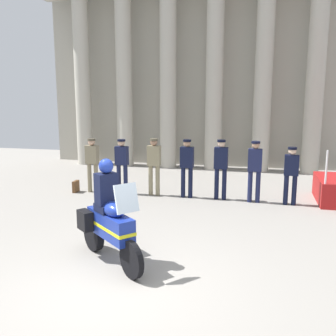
{
  "coord_description": "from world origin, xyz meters",
  "views": [
    {
      "loc": [
        2.15,
        -5.38,
        2.97
      ],
      "look_at": [
        0.11,
        3.13,
        1.33
      ],
      "focal_mm": 41.15,
      "sensor_mm": 36.0,
      "label": 1
    }
  ],
  "objects": [
    {
      "name": "ground_plane",
      "position": [
        0.0,
        0.0,
        0.0
      ],
      "size": [
        28.0,
        28.0,
        0.0
      ],
      "primitive_type": "plane",
      "color": "gray"
    },
    {
      "name": "colonnade_backdrop",
      "position": [
        -0.65,
        10.78,
        4.06
      ],
      "size": [
        12.87,
        1.53,
        7.62
      ],
      "color": "#A49F91",
      "rests_on": "ground_plane"
    },
    {
      "name": "officer_in_row_0",
      "position": [
        -2.88,
        5.52,
        1.0
      ],
      "size": [
        0.39,
        0.24,
        1.69
      ],
      "rotation": [
        0.0,
        0.0,
        3.1
      ],
      "color": "#7A7056",
      "rests_on": "ground_plane"
    },
    {
      "name": "officer_in_row_1",
      "position": [
        -1.91,
        5.53,
        1.0
      ],
      "size": [
        0.39,
        0.24,
        1.69
      ],
      "rotation": [
        0.0,
        0.0,
        3.1
      ],
      "color": "#141938",
      "rests_on": "ground_plane"
    },
    {
      "name": "officer_in_row_2",
      "position": [
        -0.91,
        5.59,
        1.03
      ],
      "size": [
        0.39,
        0.24,
        1.73
      ],
      "rotation": [
        0.0,
        0.0,
        3.1
      ],
      "color": "#847A5B",
      "rests_on": "ground_plane"
    },
    {
      "name": "officer_in_row_3",
      "position": [
        0.1,
        5.56,
        1.02
      ],
      "size": [
        0.39,
        0.24,
        1.73
      ],
      "rotation": [
        0.0,
        0.0,
        3.1
      ],
      "color": "black",
      "rests_on": "ground_plane"
    },
    {
      "name": "officer_in_row_4",
      "position": [
        1.09,
        5.57,
        1.03
      ],
      "size": [
        0.39,
        0.24,
        1.75
      ],
      "rotation": [
        0.0,
        0.0,
        3.1
      ],
      "color": "black",
      "rests_on": "ground_plane"
    },
    {
      "name": "officer_in_row_5",
      "position": [
        2.04,
        5.48,
        1.03
      ],
      "size": [
        0.39,
        0.24,
        1.75
      ],
      "rotation": [
        0.0,
        0.0,
        3.1
      ],
      "color": "#191E42",
      "rests_on": "ground_plane"
    },
    {
      "name": "officer_in_row_6",
      "position": [
        3.02,
        5.45,
        0.95
      ],
      "size": [
        0.39,
        0.24,
        1.61
      ],
      "rotation": [
        0.0,
        0.0,
        3.1
      ],
      "color": "black",
      "rests_on": "ground_plane"
    },
    {
      "name": "motorcycle_with_rider",
      "position": [
        -0.43,
        0.79,
        0.79
      ],
      "size": [
        1.66,
        1.46,
        1.9
      ],
      "rotation": [
        0.0,
        0.0,
        -0.71
      ],
      "color": "black",
      "rests_on": "ground_plane"
    },
    {
      "name": "briefcase_on_ground",
      "position": [
        -3.41,
        5.39,
        0.18
      ],
      "size": [
        0.1,
        0.32,
        0.36
      ],
      "primitive_type": "cube",
      "color": "brown",
      "rests_on": "ground_plane"
    }
  ]
}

